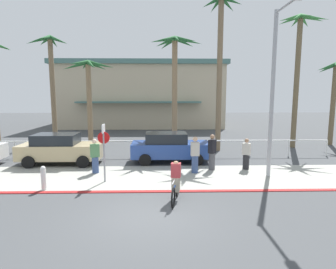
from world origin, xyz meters
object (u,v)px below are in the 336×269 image
car_tan_1 (60,149)px  pedestrian_1 (212,153)px  palm_tree_6 (335,84)px  car_blue_2 (170,147)px  palm_tree_2 (89,82)px  stop_sign_bike_lane (104,145)px  pedestrian_2 (246,155)px  streetlight_curb (275,84)px  pedestrian_0 (95,158)px  palm_tree_3 (175,63)px  pedestrian_3 (195,156)px  palm_tree_4 (221,42)px  cyclist_blue_0 (176,182)px  bollard_1 (44,178)px  palm_tree_5 (299,51)px  palm_tree_1 (51,63)px

car_tan_1 → pedestrian_1: size_ratio=2.39×
palm_tree_6 → car_blue_2: bearing=-157.3°
palm_tree_2 → car_blue_2: bearing=-40.5°
stop_sign_bike_lane → pedestrian_2: (6.85, 1.93, -0.94)m
palm_tree_6 → pedestrian_1: size_ratio=3.36×
stop_sign_bike_lane → streetlight_curb: 8.00m
car_blue_2 → pedestrian_0: 4.33m
palm_tree_3 → pedestrian_3: palm_tree_3 is taller
palm_tree_6 → car_blue_2: (-12.45, -5.20, -3.70)m
palm_tree_4 → car_blue_2: size_ratio=2.30×
stop_sign_bike_lane → palm_tree_4: size_ratio=0.25×
car_tan_1 → pedestrian_2: (9.92, -1.39, -0.13)m
streetlight_curb → cyclist_blue_0: 6.41m
stop_sign_bike_lane → pedestrian_0: (-0.73, 1.41, -0.89)m
car_blue_2 → palm_tree_6: bearing=22.7°
stop_sign_bike_lane → palm_tree_2: (-2.63, 8.43, 3.00)m
car_tan_1 → car_blue_2: 6.06m
car_blue_2 → pedestrian_2: car_blue_2 is taller
palm_tree_6 → pedestrian_3: 14.07m
palm_tree_6 → pedestrian_2: bearing=-141.1°
bollard_1 → pedestrian_0: pedestrian_0 is taller
palm_tree_3 → pedestrian_3: (0.71, -5.77, -5.06)m
streetlight_curb → palm_tree_4: size_ratio=0.74×
palm_tree_5 → pedestrian_2: 10.04m
palm_tree_5 → car_blue_2: 11.72m
palm_tree_4 → palm_tree_5: size_ratio=1.09×
pedestrian_2 → palm_tree_4: bearing=94.9°
palm_tree_3 → cyclist_blue_0: (-0.42, -9.38, -5.21)m
stop_sign_bike_lane → palm_tree_6: size_ratio=0.41×
palm_tree_3 → palm_tree_4: (2.99, -0.12, 1.32)m
palm_tree_4 → cyclist_blue_0: 11.83m
streetlight_curb → pedestrian_0: bearing=173.5°
palm_tree_1 → palm_tree_6: bearing=-2.5°
palm_tree_6 → cyclist_blue_0: (-12.42, -11.14, -3.87)m
palm_tree_4 → stop_sign_bike_lane: bearing=-132.7°
streetlight_curb → palm_tree_6: streetlight_curb is taller
bollard_1 → car_tan_1: 4.43m
bollard_1 → stop_sign_bike_lane: bearing=24.5°
car_blue_2 → pedestrian_0: pedestrian_0 is taller
palm_tree_3 → pedestrian_0: (-4.16, -5.67, -5.12)m
bollard_1 → palm_tree_5: 18.07m
cyclist_blue_0 → pedestrian_1: bearing=63.5°
car_blue_2 → pedestrian_3: 2.60m
pedestrian_2 → bollard_1: bearing=-162.0°
palm_tree_3 → pedestrian_2: size_ratio=4.73×
bollard_1 → pedestrian_2: (9.10, 2.95, 0.22)m
palm_tree_3 → car_blue_2: (-0.45, -3.44, -5.03)m
palm_tree_5 → pedestrian_0: palm_tree_5 is taller
palm_tree_4 → streetlight_curb: bearing=-80.1°
palm_tree_1 → car_tan_1: palm_tree_1 is taller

